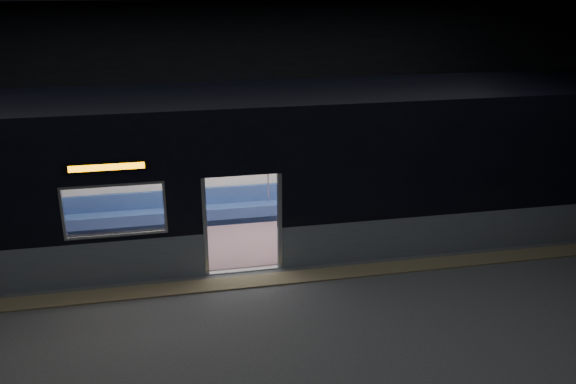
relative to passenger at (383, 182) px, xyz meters
name	(u,v)px	position (x,y,z in m)	size (l,w,h in m)	color
station_floor	(251,297)	(-3.84, -3.55, -0.79)	(24.00, 14.00, 0.01)	#47494C
station_envelope	(247,103)	(-3.84, -3.55, 2.88)	(24.00, 14.00, 5.00)	black
tactile_strip	(247,282)	(-3.84, -3.00, -0.77)	(22.80, 0.50, 0.03)	#8C7F59
metro_car	(233,162)	(-3.84, -1.00, 1.06)	(18.00, 3.04, 3.35)	gray
passenger	(383,182)	(0.00, 0.00, 0.00)	(0.38, 0.65, 1.34)	black
handbag	(388,190)	(0.03, -0.22, -0.12)	(0.25, 0.22, 0.13)	black
transit_map	(410,150)	(0.77, 0.31, 0.69)	(1.01, 0.03, 0.66)	white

